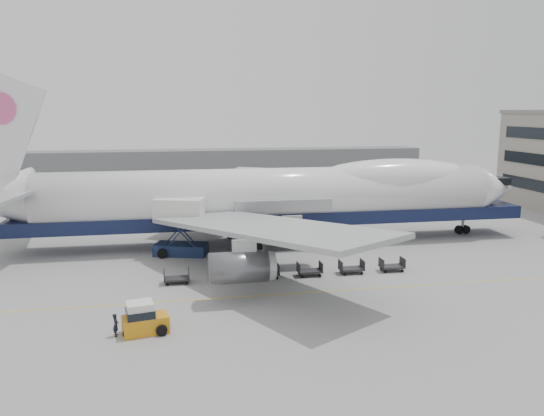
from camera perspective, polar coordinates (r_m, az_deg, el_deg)
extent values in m
plane|color=gray|center=(51.80, 2.09, -6.93)|extent=(260.00, 260.00, 0.00)
cube|color=gold|center=(46.26, 3.73, -9.09)|extent=(60.00, 0.15, 0.01)
cube|color=slate|center=(118.84, -10.09, 4.48)|extent=(110.00, 8.00, 7.00)
cylinder|color=white|center=(61.98, -0.30, 1.38)|extent=(52.00, 6.40, 6.40)
cube|color=#0F173A|center=(62.62, 0.61, -0.91)|extent=(60.00, 5.76, 1.50)
cone|color=white|center=(72.90, 22.77, 1.92)|extent=(6.00, 6.40, 6.40)
ellipsoid|color=white|center=(66.28, 13.12, 3.23)|extent=(20.67, 5.78, 4.56)
cylinder|color=#DB558C|center=(62.77, -27.25, 9.52)|extent=(3.40, 0.30, 3.40)
cube|color=#9EA0A3|center=(47.76, -0.79, -2.08)|extent=(20.35, 26.74, 2.26)
cube|color=#9EA0A3|center=(75.64, -4.46, 2.53)|extent=(20.35, 26.74, 2.26)
cylinder|color=#595B60|center=(80.37, -6.93, 1.36)|extent=(4.80, 2.60, 2.60)
cylinder|color=#595B60|center=(72.17, -1.71, 0.40)|extent=(4.80, 2.60, 2.60)
cylinder|color=#595B60|center=(52.91, 1.64, -3.29)|extent=(4.80, 2.60, 2.60)
cylinder|color=#595B60|center=(43.37, -3.65, -6.40)|extent=(4.80, 2.60, 2.60)
cylinder|color=slate|center=(71.53, 19.83, -1.65)|extent=(0.36, 0.36, 2.50)
cylinder|color=black|center=(71.67, 19.80, -2.20)|extent=(1.10, 0.45, 1.10)
cylinder|color=slate|center=(59.49, -2.63, -3.39)|extent=(0.36, 0.36, 2.50)
cylinder|color=black|center=(59.66, -2.62, -4.04)|extent=(1.10, 0.45, 1.10)
cylinder|color=slate|center=(65.29, -3.35, -2.15)|extent=(0.36, 0.36, 2.50)
cylinder|color=black|center=(65.44, -3.35, -2.75)|extent=(1.10, 0.45, 1.10)
cube|color=#172446|center=(58.64, -9.76, -4.38)|extent=(6.10, 4.15, 1.23)
cube|color=silver|center=(57.69, -9.90, -0.16)|extent=(5.74, 4.23, 2.45)
cube|color=#172446|center=(56.93, -9.81, -2.56)|extent=(3.84, 1.24, 4.39)
cube|color=#172446|center=(59.32, -9.85, -2.04)|extent=(3.84, 1.24, 4.39)
cube|color=slate|center=(59.44, -9.92, 0.15)|extent=(2.94, 2.04, 0.15)
cylinder|color=black|center=(57.61, -11.74, -4.83)|extent=(1.00, 0.39, 1.00)
cylinder|color=black|center=(59.77, -11.71, -4.28)|extent=(1.00, 0.39, 1.00)
cylinder|color=black|center=(57.64, -7.74, -4.70)|extent=(1.00, 0.39, 1.00)
cylinder|color=black|center=(59.80, -7.85, -4.15)|extent=(1.00, 0.39, 1.00)
cube|color=orange|center=(39.21, -13.44, -12.08)|extent=(3.40, 2.24, 1.23)
cube|color=silver|center=(38.76, -14.01, -10.59)|extent=(2.06, 1.88, 1.12)
cube|color=black|center=(38.84, -14.00, -10.90)|extent=(2.19, 2.01, 0.56)
cylinder|color=black|center=(38.71, -15.18, -12.83)|extent=(0.78, 0.34, 0.78)
cylinder|color=black|center=(40.05, -15.01, -12.01)|extent=(0.78, 0.34, 0.78)
cylinder|color=black|center=(38.57, -11.78, -12.76)|extent=(0.78, 0.34, 0.78)
cylinder|color=black|center=(39.92, -11.74, -11.94)|extent=(0.78, 0.34, 0.78)
imported|color=black|center=(39.12, -16.46, -11.97)|extent=(0.40, 0.60, 1.63)
cone|color=#DF560B|center=(40.85, -14.66, -11.71)|extent=(0.36, 0.36, 0.56)
cube|color=#DF560B|center=(40.95, -14.64, -12.05)|extent=(0.38, 0.38, 0.03)
cube|color=#2D2D30|center=(49.20, -10.22, -7.48)|extent=(2.30, 1.35, 0.18)
cube|color=#2D2D30|center=(49.09, -11.53, -7.08)|extent=(0.08, 1.35, 0.90)
cube|color=#2D2D30|center=(49.09, -8.94, -7.00)|extent=(0.08, 1.35, 0.90)
cylinder|color=black|center=(48.78, -11.21, -8.05)|extent=(0.30, 0.12, 0.30)
cylinder|color=black|center=(49.82, -11.20, -7.65)|extent=(0.30, 0.12, 0.30)
cylinder|color=black|center=(48.77, -9.19, -7.98)|extent=(0.30, 0.12, 0.30)
cylinder|color=black|center=(49.82, -9.23, -7.59)|extent=(0.30, 0.12, 0.30)
cube|color=#2D2D30|center=(49.36, -5.37, -7.30)|extent=(2.30, 1.35, 0.18)
cube|color=#2D2D30|center=(49.17, -6.66, -6.91)|extent=(0.08, 1.35, 0.90)
cube|color=#2D2D30|center=(49.35, -4.09, -6.80)|extent=(0.08, 1.35, 0.90)
cylinder|color=black|center=(48.87, -6.30, -7.87)|extent=(0.30, 0.12, 0.30)
cylinder|color=black|center=(49.92, -6.40, -7.48)|extent=(0.30, 0.12, 0.30)
cylinder|color=black|center=(49.01, -4.30, -7.78)|extent=(0.30, 0.12, 0.30)
cylinder|color=black|center=(50.05, -4.44, -7.39)|extent=(0.30, 0.12, 0.30)
cube|color=#2D2D30|center=(49.88, -0.58, -7.07)|extent=(2.30, 1.35, 0.18)
cube|color=#2D2D30|center=(49.59, -1.85, -6.69)|extent=(0.08, 1.35, 0.90)
cube|color=#2D2D30|center=(49.95, 0.67, -6.56)|extent=(0.08, 1.35, 0.90)
cylinder|color=black|center=(49.32, -1.45, -7.64)|extent=(0.30, 0.12, 0.30)
cylinder|color=black|center=(50.35, -1.65, -7.26)|extent=(0.30, 0.12, 0.30)
cylinder|color=black|center=(49.60, 0.50, -7.53)|extent=(0.30, 0.12, 0.30)
cylinder|color=black|center=(50.63, 0.26, -7.15)|extent=(0.30, 0.12, 0.30)
cube|color=#2D2D30|center=(50.72, 4.06, -6.79)|extent=(2.30, 1.35, 0.18)
cube|color=#2D2D30|center=(50.35, 2.85, -6.43)|extent=(0.08, 1.35, 0.90)
cube|color=#2D2D30|center=(50.89, 5.28, -6.28)|extent=(0.08, 1.35, 0.90)
cylinder|color=black|center=(50.10, 3.27, -7.36)|extent=(0.30, 0.12, 0.30)
cylinder|color=black|center=(51.12, 2.97, -6.99)|extent=(0.30, 0.12, 0.30)
cylinder|color=black|center=(50.52, 5.16, -7.24)|extent=(0.30, 0.12, 0.30)
cylinder|color=black|center=(51.53, 4.83, -6.87)|extent=(0.30, 0.12, 0.30)
cube|color=#2D2D30|center=(51.89, 8.53, -6.49)|extent=(2.30, 1.35, 0.18)
cube|color=#2D2D30|center=(51.43, 7.37, -6.14)|extent=(0.08, 1.35, 0.90)
cube|color=#2D2D30|center=(52.13, 9.69, -5.98)|extent=(0.08, 1.35, 0.90)
cylinder|color=black|center=(51.21, 7.81, -7.05)|extent=(0.30, 0.12, 0.30)
cylinder|color=black|center=(52.21, 7.43, -6.70)|extent=(0.30, 0.12, 0.30)
cylinder|color=black|center=(51.76, 9.61, -6.91)|extent=(0.30, 0.12, 0.30)
cylinder|color=black|center=(52.75, 9.20, -6.57)|extent=(0.30, 0.12, 0.30)
cube|color=#2D2D30|center=(53.35, 12.76, -6.16)|extent=(2.30, 1.35, 0.18)
cube|color=#2D2D30|center=(52.82, 11.68, -5.83)|extent=(0.08, 1.35, 0.90)
cube|color=#2D2D30|center=(53.67, 13.86, -5.66)|extent=(0.08, 1.35, 0.90)
cylinder|color=black|center=(52.63, 12.13, -6.71)|extent=(0.30, 0.12, 0.30)
cylinder|color=black|center=(53.60, 11.68, -6.37)|extent=(0.30, 0.12, 0.30)
cylinder|color=black|center=(53.29, 13.83, -6.56)|extent=(0.30, 0.12, 0.30)
cylinder|color=black|center=(54.25, 13.35, -6.24)|extent=(0.30, 0.12, 0.30)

